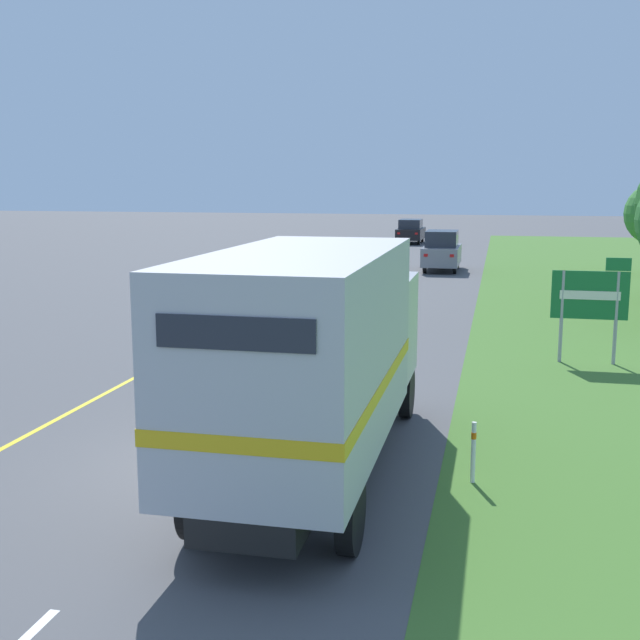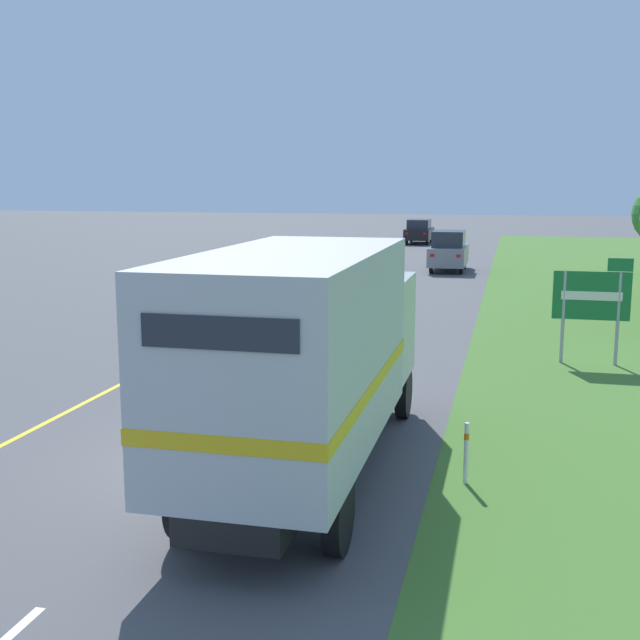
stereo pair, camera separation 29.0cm
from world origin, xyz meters
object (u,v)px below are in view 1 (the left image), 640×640
Objects in this scene: lead_car_grey_ahead at (442,251)px; lead_car_black_ahead at (411,231)px; horse_trailer_truck at (315,352)px; highway_sign at (591,298)px; delineator_post at (473,451)px; lead_car_white at (309,291)px.

lead_car_black_ahead is at bearing 101.19° from lead_car_grey_ahead.
horse_trailer_truck is 47.85m from lead_car_black_ahead.
highway_sign is 2.81× the size of delineator_post.
delineator_post is (5.81, -13.68, -0.44)m from lead_car_white.
lead_car_black_ahead is (-3.56, 18.00, -0.11)m from lead_car_grey_ahead.
lead_car_white is 14.87m from delineator_post.
lead_car_grey_ahead reaches higher than delineator_post.
horse_trailer_truck is at bearing -76.24° from lead_car_white.
lead_car_black_ahead is at bearing 90.61° from lead_car_white.
lead_car_white is at bearing 103.76° from horse_trailer_truck.
lead_car_grey_ahead is 18.34m from lead_car_black_ahead.
lead_car_white is 4.34× the size of delineator_post.
highway_sign is at bearing -75.90° from lead_car_grey_ahead.
lead_car_grey_ahead is 1.52× the size of highway_sign.
lead_car_grey_ahead is (3.20, 15.67, 0.07)m from lead_car_white.
horse_trailer_truck is at bearing -118.07° from highway_sign.
highway_sign is (5.14, -20.47, 0.64)m from lead_car_grey_ahead.
horse_trailer_truck reaches higher than lead_car_grey_ahead.
lead_car_black_ahead is 39.45m from highway_sign.
lead_car_grey_ahead is 4.28× the size of delineator_post.
horse_trailer_truck is 8.39× the size of delineator_post.
lead_car_white reaches higher than delineator_post.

